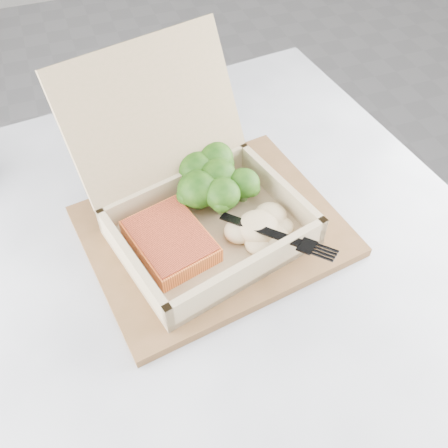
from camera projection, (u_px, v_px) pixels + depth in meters
name	position (u px, v px, depth m)	size (l,w,h in m)	color
floor	(351.00, 236.00, 1.63)	(4.00, 4.00, 0.00)	gray
cafe_table	(202.00, 325.00, 0.81)	(0.87, 0.87, 0.73)	black
serving_tray	(213.00, 231.00, 0.69)	(0.33, 0.27, 0.01)	brown
takeout_container	(191.00, 191.00, 0.66)	(0.30, 0.32, 0.21)	#9E7E5E
salmon_fillet	(170.00, 241.00, 0.64)	(0.09, 0.11, 0.02)	orange
broccoli_pile	(218.00, 181.00, 0.69)	(0.13, 0.13, 0.05)	#386A17
mashed_potatoes	(258.00, 227.00, 0.65)	(0.09, 0.08, 0.03)	tan
plastic_fork	(245.00, 222.00, 0.64)	(0.11, 0.14, 0.02)	black
receipt	(161.00, 164.00, 0.79)	(0.07, 0.14, 0.00)	silver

